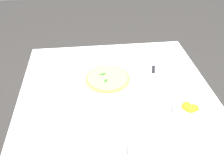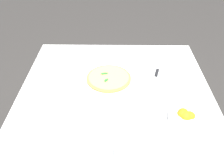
% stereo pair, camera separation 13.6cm
% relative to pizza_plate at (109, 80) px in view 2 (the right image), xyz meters
% --- Properties ---
extents(ground_plane, '(8.00, 8.00, 0.00)m').
position_rel_pizza_plate_xyz_m(ground_plane, '(-0.11, -0.04, -0.77)').
color(ground_plane, '#33302D').
extents(dining_table, '(1.11, 1.11, 0.76)m').
position_rel_pizza_plate_xyz_m(dining_table, '(-0.11, -0.04, -0.15)').
color(dining_table, white).
rests_on(dining_table, ground_plane).
extents(pizza_plate, '(0.32, 0.32, 0.02)m').
position_rel_pizza_plate_xyz_m(pizza_plate, '(0.00, 0.00, 0.00)').
color(pizza_plate, white).
rests_on(pizza_plate, dining_table).
extents(pizza, '(0.27, 0.27, 0.02)m').
position_rel_pizza_plate_xyz_m(pizza, '(0.00, 0.00, 0.01)').
color(pizza, '#C68E47').
rests_on(pizza, pizza_plate).
extents(coffee_cup_far_left, '(0.13, 0.13, 0.06)m').
position_rel_pizza_plate_xyz_m(coffee_cup_far_left, '(0.06, 0.30, 0.02)').
color(coffee_cup_far_left, white).
rests_on(coffee_cup_far_left, dining_table).
extents(coffee_cup_near_right, '(0.13, 0.13, 0.06)m').
position_rel_pizza_plate_xyz_m(coffee_cup_near_right, '(-0.18, 0.21, 0.02)').
color(coffee_cup_near_right, white).
rests_on(coffee_cup_near_right, dining_table).
extents(coffee_cup_right_edge, '(0.13, 0.13, 0.06)m').
position_rel_pizza_plate_xyz_m(coffee_cup_right_edge, '(-0.37, 0.28, 0.01)').
color(coffee_cup_right_edge, white).
rests_on(coffee_cup_right_edge, dining_table).
extents(coffee_cup_center_back, '(0.13, 0.13, 0.07)m').
position_rel_pizza_plate_xyz_m(coffee_cup_center_back, '(-0.53, -0.07, 0.02)').
color(coffee_cup_center_back, white).
rests_on(coffee_cup_center_back, dining_table).
extents(water_glass_back_corner, '(0.07, 0.07, 0.13)m').
position_rel_pizza_plate_xyz_m(water_glass_back_corner, '(0.18, 0.26, 0.04)').
color(water_glass_back_corner, white).
rests_on(water_glass_back_corner, dining_table).
extents(napkin_folded, '(0.25, 0.18, 0.02)m').
position_rel_pizza_plate_xyz_m(napkin_folded, '(0.10, -0.31, -0.00)').
color(napkin_folded, white).
rests_on(napkin_folded, dining_table).
extents(dinner_knife, '(0.19, 0.07, 0.01)m').
position_rel_pizza_plate_xyz_m(dinner_knife, '(0.11, -0.31, 0.01)').
color(dinner_knife, silver).
rests_on(dinner_knife, napkin_folded).
extents(citrus_bowl, '(0.15, 0.15, 0.07)m').
position_rel_pizza_plate_xyz_m(citrus_bowl, '(-0.32, -0.38, 0.02)').
color(citrus_bowl, white).
rests_on(citrus_bowl, dining_table).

